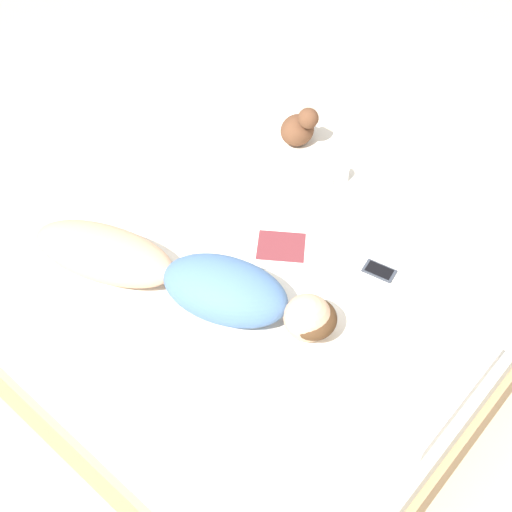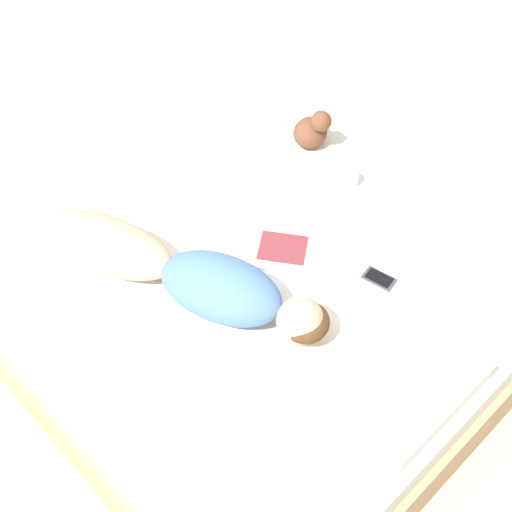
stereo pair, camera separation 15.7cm
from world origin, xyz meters
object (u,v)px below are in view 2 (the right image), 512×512
Objects in this scene: person at (182,273)px; cell_phone at (379,279)px; open_magazine at (287,228)px; coffee_mug at (349,178)px.

person is 9.05× the size of cell_phone.
person reaches higher than cell_phone.
cell_phone is (-0.07, 0.47, 0.00)m from open_magazine.
coffee_mug is (-0.96, 0.07, -0.06)m from person.
person reaches higher than coffee_mug.
cell_phone is (0.34, 0.47, -0.03)m from coffee_mug.
open_magazine is 5.15× the size of coffee_mug.
open_magazine is (-0.55, 0.06, -0.09)m from person.
coffee_mug is 0.58m from cell_phone.
coffee_mug is at bearing 144.18° from open_magazine.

